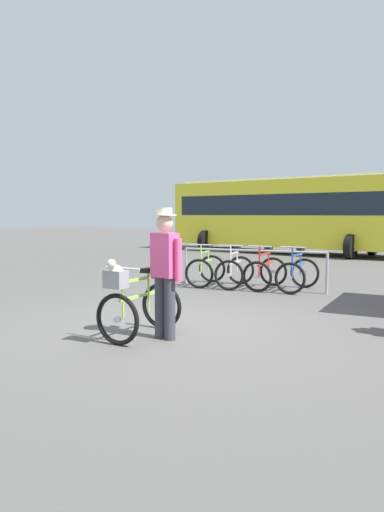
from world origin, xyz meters
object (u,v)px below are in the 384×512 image
at_px(racked_bike_white, 235,271).
at_px(bus_distant, 286,211).
at_px(racked_bike_lime, 206,269).
at_px(racked_bike_blue, 298,274).
at_px(featured_bicycle, 135,302).
at_px(person_with_featured_bike, 165,267).
at_px(racked_bike_red, 266,272).

relative_size(racked_bike_white, bus_distant, 0.12).
height_order(racked_bike_lime, bus_distant, bus_distant).
height_order(racked_bike_blue, featured_bicycle, featured_bicycle).
xyz_separation_m(racked_bike_blue, person_with_featured_bike, (-0.42, -4.73, 0.58)).
xyz_separation_m(racked_bike_lime, person_with_featured_bike, (1.67, -4.54, 0.58)).
distance_m(racked_bike_lime, bus_distant, 10.16).
bearing_deg(racked_bike_lime, racked_bike_blue, 5.24).
distance_m(featured_bicycle, person_with_featured_bike, 0.61).
xyz_separation_m(racked_bike_white, racked_bike_red, (0.70, 0.06, 0.00)).
height_order(racked_bike_red, person_with_featured_bike, person_with_featured_bike).
distance_m(racked_bike_white, featured_bicycle, 4.82).
xyz_separation_m(racked_bike_red, person_with_featured_bike, (0.28, -4.67, 0.58)).
bearing_deg(racked_bike_red, racked_bike_white, -174.76).
bearing_deg(featured_bicycle, racked_bike_red, 89.08).
relative_size(racked_bike_red, racked_bike_blue, 0.98).
bearing_deg(racked_bike_red, featured_bicycle, -90.92).
distance_m(racked_bike_lime, racked_bike_blue, 2.10).
xyz_separation_m(racked_bike_white, featured_bicycle, (0.62, -4.77, 0.12)).
relative_size(racked_bike_lime, featured_bicycle, 0.99).
bearing_deg(bus_distant, person_with_featured_bike, -78.61).
distance_m(racked_bike_lime, racked_bike_white, 0.70).
relative_size(person_with_featured_bike, bus_distant, 0.17).
bearing_deg(racked_bike_blue, racked_bike_lime, -174.76).
xyz_separation_m(racked_bike_white, person_with_featured_bike, (0.97, -4.60, 0.58)).
xyz_separation_m(racked_bike_blue, bus_distant, (-3.35, 9.80, 1.37)).
distance_m(racked_bike_blue, person_with_featured_bike, 4.79).
relative_size(featured_bicycle, person_with_featured_bike, 0.70).
bearing_deg(racked_bike_lime, racked_bike_white, 5.24).
bearing_deg(racked_bike_red, person_with_featured_bike, -86.62).
height_order(featured_bicycle, person_with_featured_bike, person_with_featured_bike).
xyz_separation_m(racked_bike_white, bus_distant, (-1.95, 9.92, 1.37)).
distance_m(racked_bike_red, racked_bike_blue, 0.70).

